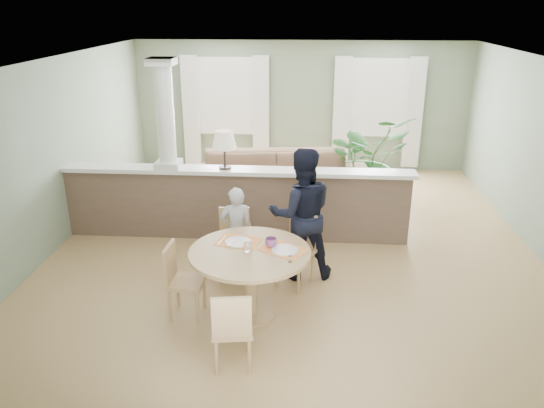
# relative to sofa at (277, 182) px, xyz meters

# --- Properties ---
(ground) EXTENTS (8.00, 8.00, 0.00)m
(ground) POSITION_rel_sofa_xyz_m (0.36, -1.49, -0.48)
(ground) COLOR tan
(ground) RESTS_ON ground
(room_shell) EXTENTS (7.02, 8.02, 2.71)m
(room_shell) POSITION_rel_sofa_xyz_m (0.33, -0.86, 1.33)
(room_shell) COLOR gray
(room_shell) RESTS_ON ground
(pony_wall) EXTENTS (5.32, 0.38, 2.70)m
(pony_wall) POSITION_rel_sofa_xyz_m (-0.62, -1.29, 0.23)
(pony_wall) COLOR brown
(pony_wall) RESTS_ON ground
(sofa) EXTENTS (3.41, 1.66, 0.96)m
(sofa) POSITION_rel_sofa_xyz_m (0.00, 0.00, 0.00)
(sofa) COLOR brown
(sofa) RESTS_ON ground
(houseplant) EXTENTS (1.89, 1.81, 1.62)m
(houseplant) POSITION_rel_sofa_xyz_m (1.57, 0.37, 0.33)
(houseplant) COLOR #2B6629
(houseplant) RESTS_ON ground
(dining_table) EXTENTS (1.37, 1.37, 0.94)m
(dining_table) POSITION_rel_sofa_xyz_m (-0.08, -3.45, 0.18)
(dining_table) COLOR tan
(dining_table) RESTS_ON ground
(chair_far_boy) EXTENTS (0.44, 0.44, 0.92)m
(chair_far_boy) POSITION_rel_sofa_xyz_m (-0.40, -2.49, 0.03)
(chair_far_boy) COLOR tan
(chair_far_boy) RESTS_ON ground
(chair_far_man) EXTENTS (0.58, 0.58, 0.93)m
(chair_far_man) POSITION_rel_sofa_xyz_m (0.44, -2.63, 0.03)
(chair_far_man) COLOR tan
(chair_far_man) RESTS_ON ground
(chair_near) EXTENTS (0.45, 0.45, 0.88)m
(chair_near) POSITION_rel_sofa_xyz_m (-0.15, -4.44, 0.00)
(chair_near) COLOR tan
(chair_near) RESTS_ON ground
(chair_side) EXTENTS (0.42, 0.42, 0.88)m
(chair_side) POSITION_rel_sofa_xyz_m (-0.89, -3.49, 0.00)
(chair_side) COLOR tan
(chair_side) RESTS_ON ground
(child_person) EXTENTS (0.48, 0.36, 1.21)m
(child_person) POSITION_rel_sofa_xyz_m (-0.38, -2.41, 0.12)
(child_person) COLOR #A7A7AC
(child_person) RESTS_ON ground
(man_person) EXTENTS (0.95, 0.80, 1.75)m
(man_person) POSITION_rel_sofa_xyz_m (0.47, -2.43, 0.40)
(man_person) COLOR black
(man_person) RESTS_ON ground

